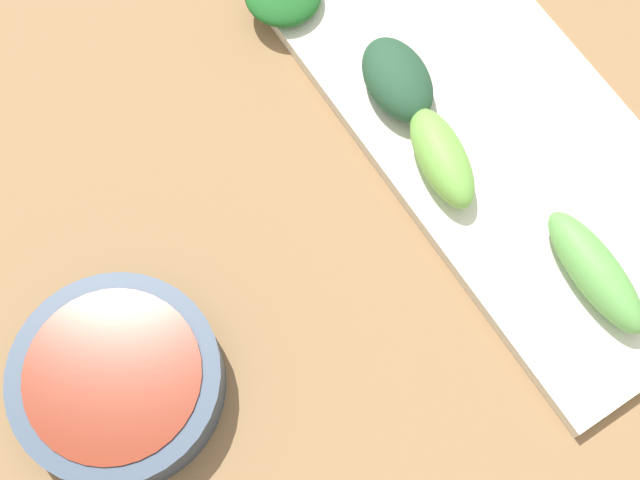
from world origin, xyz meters
TOP-DOWN VIEW (x-y plane):
  - tabletop at (0.00, 0.00)m, footprint 2.10×2.10m
  - sauce_bowl at (-0.17, -0.04)m, footprint 0.13×0.13m
  - serving_plate at (0.12, -0.03)m, footprint 0.17×0.37m
  - broccoli_stalk_1 at (0.11, -0.14)m, footprint 0.03×0.09m
  - broccoli_stalk_2 at (0.07, -0.03)m, footprint 0.04×0.08m
  - broccoli_leafy_4 at (0.08, 0.04)m, footprint 0.05×0.07m

SIDE VIEW (x-z plane):
  - tabletop at x=0.00m, z-range 0.00..0.02m
  - serving_plate at x=0.12m, z-range 0.02..0.03m
  - sauce_bowl at x=-0.17m, z-range 0.02..0.06m
  - broccoli_stalk_1 at x=0.11m, z-range 0.03..0.06m
  - broccoli_leafy_4 at x=0.08m, z-range 0.03..0.06m
  - broccoli_stalk_2 at x=0.07m, z-range 0.03..0.06m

